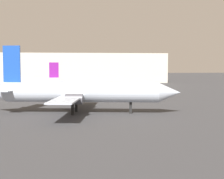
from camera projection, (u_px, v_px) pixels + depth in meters
The scene contains 3 objects.
airplane_distant at pixel (80, 92), 52.81m from camera, with size 30.72×24.63×10.61m.
airplane_far_right at pixel (11, 84), 84.72m from camera, with size 30.08×23.51×8.25m.
terminal_building at pixel (75, 68), 145.78m from camera, with size 77.55×18.36×12.47m, color beige.
Camera 1 is at (-1.00, -11.92, 7.58)m, focal length 54.12 mm.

